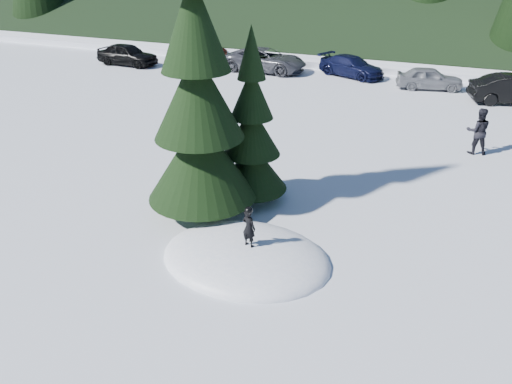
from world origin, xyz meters
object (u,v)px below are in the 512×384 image
at_px(child_skier, 249,228).
at_px(car_1, 199,50).
at_px(car_0, 127,54).
at_px(car_4, 430,78).
at_px(car_3, 351,66).
at_px(spruce_tall, 198,106).
at_px(car_2, 265,60).
at_px(spruce_short, 252,137).
at_px(adult_0, 478,131).

distance_m(child_skier, car_1, 25.52).
relative_size(car_0, car_1, 1.06).
bearing_deg(car_4, car_3, 62.83).
xyz_separation_m(child_skier, car_0, (-16.91, 18.31, -0.27)).
bearing_deg(car_0, car_4, -83.65).
height_order(spruce_tall, car_2, spruce_tall).
bearing_deg(car_2, spruce_tall, -162.94).
height_order(child_skier, car_1, child_skier).
bearing_deg(car_1, car_4, -93.05).
bearing_deg(car_0, car_1, -43.84).
height_order(spruce_short, car_0, spruce_short).
xyz_separation_m(spruce_tall, car_3, (0.09, 19.07, -2.70)).
height_order(adult_0, car_3, adult_0).
xyz_separation_m(child_skier, car_3, (-2.23, 20.95, -0.37)).
bearing_deg(spruce_tall, car_2, 106.21).
bearing_deg(car_3, car_2, 121.33).
bearing_deg(child_skier, spruce_short, -54.77).
relative_size(spruce_short, car_3, 1.26).
relative_size(child_skier, car_3, 0.24).
distance_m(child_skier, car_4, 19.81).
distance_m(spruce_tall, car_4, 18.62).
relative_size(car_1, car_2, 0.76).
height_order(spruce_short, car_3, spruce_short).
xyz_separation_m(car_0, car_3, (14.67, 2.63, -0.10)).
xyz_separation_m(child_skier, car_1, (-13.29, 21.78, -0.34)).
distance_m(spruce_short, adult_0, 9.57).
relative_size(spruce_short, child_skier, 5.22).
xyz_separation_m(car_2, car_3, (5.40, 0.81, -0.11)).
xyz_separation_m(adult_0, car_4, (-2.64, 9.42, -0.29)).
height_order(child_skier, adult_0, adult_0).
xyz_separation_m(spruce_short, car_1, (-11.97, 18.51, -1.45)).
bearing_deg(car_3, adult_0, -122.69).
bearing_deg(car_2, car_0, 101.96).
relative_size(spruce_tall, child_skier, 8.36).
relative_size(car_1, car_3, 0.93).
bearing_deg(car_2, child_skier, -158.40).
relative_size(car_3, car_4, 1.19).
bearing_deg(car_3, spruce_tall, -157.47).
xyz_separation_m(spruce_tall, car_4, (4.81, 17.78, -2.71)).
relative_size(child_skier, car_4, 0.29).
relative_size(spruce_tall, car_2, 1.64).
height_order(spruce_short, adult_0, spruce_short).
xyz_separation_m(child_skier, adult_0, (5.13, 10.23, -0.09)).
bearing_deg(car_1, car_2, -101.57).
height_order(child_skier, car_3, child_skier).
distance_m(car_1, car_2, 5.89).
bearing_deg(car_2, car_1, 74.64).
relative_size(adult_0, car_3, 0.42).
bearing_deg(car_1, adult_0, -117.45).
bearing_deg(car_3, spruce_short, -154.25).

